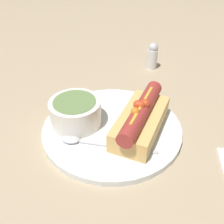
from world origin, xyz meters
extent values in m
plane|color=tan|center=(0.00, 0.00, 0.00)|extent=(4.00, 4.00, 0.00)
cylinder|color=white|center=(0.00, 0.00, 0.01)|extent=(0.27, 0.27, 0.01)
cube|color=#DBAD60|center=(0.02, -0.05, 0.03)|extent=(0.17, 0.11, 0.04)
cylinder|color=#9E332D|center=(0.02, -0.05, 0.06)|extent=(0.18, 0.08, 0.03)
sphere|color=orange|center=(0.00, -0.05, 0.07)|extent=(0.02, 0.02, 0.02)
sphere|color=#387A28|center=(0.02, -0.04, 0.07)|extent=(0.01, 0.01, 0.01)
sphere|color=#C63F1E|center=(0.02, -0.04, 0.07)|extent=(0.02, 0.02, 0.02)
sphere|color=#C63F1E|center=(0.03, -0.05, 0.07)|extent=(0.02, 0.02, 0.02)
sphere|color=#C63F1E|center=(0.02, -0.05, 0.07)|extent=(0.02, 0.02, 0.02)
cylinder|color=gold|center=(0.02, -0.05, 0.07)|extent=(0.12, 0.04, 0.01)
cylinder|color=silver|center=(-0.04, 0.06, 0.04)|extent=(0.10, 0.10, 0.05)
cylinder|color=#66844C|center=(-0.04, 0.06, 0.06)|extent=(0.08, 0.08, 0.01)
cube|color=#B7B7BC|center=(-0.04, -0.05, 0.01)|extent=(0.08, 0.13, 0.00)
ellipsoid|color=#B7B7BC|center=(-0.08, 0.03, 0.02)|extent=(0.04, 0.04, 0.01)
cylinder|color=silver|center=(0.27, 0.09, 0.03)|extent=(0.03, 0.03, 0.05)
sphere|color=silver|center=(0.27, 0.09, 0.06)|extent=(0.03, 0.03, 0.03)
camera|label=1|loc=(-0.29, -0.26, 0.34)|focal=42.00mm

